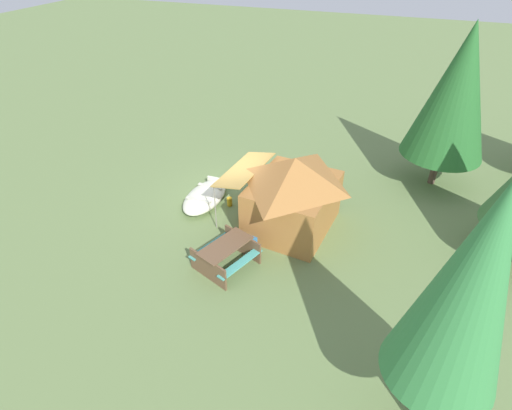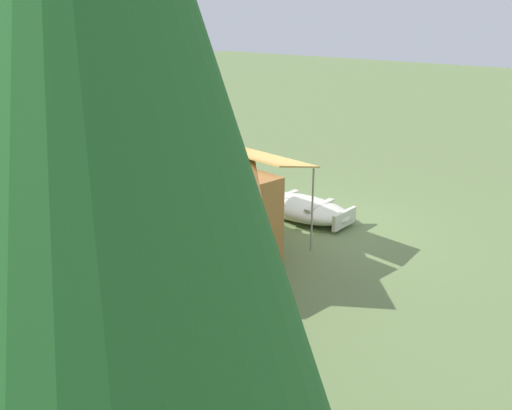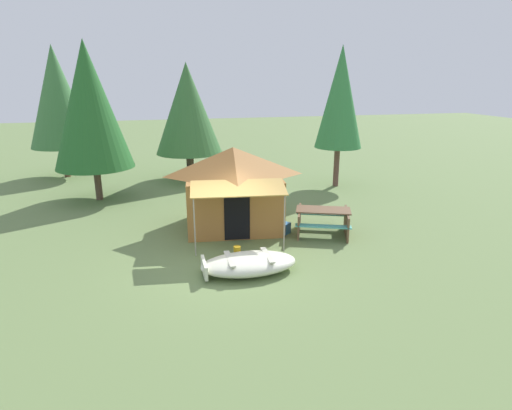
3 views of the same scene
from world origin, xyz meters
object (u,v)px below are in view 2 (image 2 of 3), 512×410
(picnic_table, at_px, (144,193))
(fuel_can, at_px, (279,224))
(beached_rowboat, at_px, (302,208))
(canvas_cabin_tent, at_px, (175,194))
(pine_tree_back_right, at_px, (93,156))
(cooler_box, at_px, (169,224))

(picnic_table, xyz_separation_m, fuel_can, (-2.95, -1.16, -0.33))
(beached_rowboat, height_order, fuel_can, beached_rowboat)
(beached_rowboat, bearing_deg, canvas_cabin_tent, 85.15)
(pine_tree_back_right, bearing_deg, canvas_cabin_tent, -43.90)
(picnic_table, distance_m, pine_tree_back_right, 9.75)
(beached_rowboat, relative_size, cooler_box, 4.58)
(canvas_cabin_tent, bearing_deg, picnic_table, -26.66)
(fuel_can, bearing_deg, pine_tree_back_right, 121.61)
(beached_rowboat, bearing_deg, fuel_can, 95.92)
(fuel_can, bearing_deg, canvas_cabin_tent, 81.04)
(cooler_box, bearing_deg, beached_rowboat, -122.90)
(beached_rowboat, relative_size, canvas_cabin_tent, 0.61)
(canvas_cabin_tent, xyz_separation_m, cooler_box, (1.32, -0.91, -1.18))
(cooler_box, bearing_deg, fuel_can, -137.91)
(fuel_can, xyz_separation_m, pine_tree_back_right, (-4.26, 6.91, 3.52))
(beached_rowboat, distance_m, picnic_table, 3.55)
(canvas_cabin_tent, height_order, picnic_table, canvas_cabin_tent)
(picnic_table, height_order, pine_tree_back_right, pine_tree_back_right)
(cooler_box, distance_m, pine_tree_back_right, 8.76)
(picnic_table, distance_m, cooler_box, 1.34)
(canvas_cabin_tent, distance_m, pine_tree_back_right, 6.85)
(beached_rowboat, distance_m, fuel_can, 0.95)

